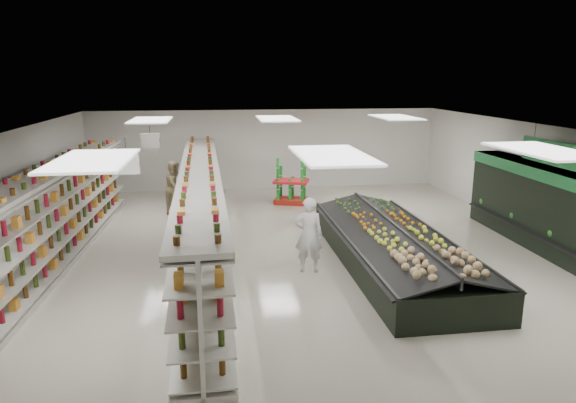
{
  "coord_description": "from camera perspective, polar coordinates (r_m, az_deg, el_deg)",
  "views": [
    {
      "loc": [
        -1.99,
        -12.65,
        4.49
      ],
      "look_at": [
        -0.07,
        0.96,
        1.13
      ],
      "focal_mm": 32.0,
      "sensor_mm": 36.0,
      "label": 1
    }
  ],
  "objects": [
    {
      "name": "produce_island",
      "position": [
        12.78,
        11.63,
        -4.87
      ],
      "size": [
        2.59,
        7.04,
        1.05
      ],
      "rotation": [
        0.0,
        0.0,
        0.01
      ],
      "color": "black",
      "rests_on": "floor"
    },
    {
      "name": "ceiling",
      "position": [
        12.87,
        0.92,
        7.97
      ],
      "size": [
        14.0,
        16.0,
        0.02
      ],
      "primitive_type": "cube",
      "color": "white",
      "rests_on": "wall_back"
    },
    {
      "name": "aisle_sign_near",
      "position": [
        10.94,
        -17.48,
        3.94
      ],
      "size": [
        0.52,
        0.06,
        0.75
      ],
      "color": "white",
      "rests_on": "ceiling"
    },
    {
      "name": "wall_front",
      "position": [
        5.83,
        13.71,
        -16.46
      ],
      "size": [
        14.0,
        0.02,
        3.2
      ],
      "primitive_type": "cube",
      "color": "white",
      "rests_on": "floor"
    },
    {
      "name": "gondola_center",
      "position": [
        13.33,
        -9.6,
        -1.51
      ],
      "size": [
        1.26,
        12.98,
        2.25
      ],
      "rotation": [
        0.0,
        0.0,
        0.02
      ],
      "color": "silver",
      "rests_on": "floor"
    },
    {
      "name": "floor",
      "position": [
        13.57,
        0.87,
        -5.6
      ],
      "size": [
        16.0,
        16.0,
        0.0
      ],
      "primitive_type": "plane",
      "color": "beige",
      "rests_on": "ground"
    },
    {
      "name": "hortifruti_banner",
      "position": [
        13.98,
        28.25,
        4.53
      ],
      "size": [
        0.12,
        3.2,
        0.95
      ],
      "color": "#207939",
      "rests_on": "ceiling"
    },
    {
      "name": "produce_wall_case",
      "position": [
        14.41,
        28.54,
        -1.01
      ],
      "size": [
        0.93,
        8.0,
        2.2
      ],
      "color": "black",
      "rests_on": "floor"
    },
    {
      "name": "wall_left",
      "position": [
        13.91,
        -28.92,
        -0.01
      ],
      "size": [
        0.02,
        16.0,
        3.2
      ],
      "primitive_type": "cube",
      "color": "white",
      "rests_on": "floor"
    },
    {
      "name": "aisle_sign_far",
      "position": [
        14.86,
        -15.06,
        6.54
      ],
      "size": [
        0.52,
        0.06,
        0.75
      ],
      "color": "white",
      "rests_on": "ceiling"
    },
    {
      "name": "shopper_main",
      "position": [
        11.99,
        2.31,
        -3.71
      ],
      "size": [
        0.72,
        0.53,
        1.8
      ],
      "primitive_type": "imported",
      "rotation": [
        0.0,
        0.0,
        2.97
      ],
      "color": "silver",
      "rests_on": "floor"
    },
    {
      "name": "shopper_background",
      "position": [
        17.56,
        -12.42,
        1.57
      ],
      "size": [
        0.82,
        1.0,
        1.78
      ],
      "primitive_type": "imported",
      "rotation": [
        0.0,
        0.0,
        1.19
      ],
      "color": "tan",
      "rests_on": "floor"
    },
    {
      "name": "wall_back",
      "position": [
        20.94,
        -2.51,
        5.79
      ],
      "size": [
        14.0,
        0.02,
        3.2
      ],
      "primitive_type": "cube",
      "color": "white",
      "rests_on": "floor"
    },
    {
      "name": "gondola_left",
      "position": [
        13.1,
        -25.76,
        -2.86
      ],
      "size": [
        1.49,
        13.34,
        2.31
      ],
      "rotation": [
        0.0,
        0.0,
        -0.04
      ],
      "color": "silver",
      "rests_on": "floor"
    },
    {
      "name": "wall_right",
      "position": [
        15.79,
        26.89,
        1.68
      ],
      "size": [
        0.02,
        16.0,
        3.2
      ],
      "primitive_type": "cube",
      "color": "white",
      "rests_on": "floor"
    },
    {
      "name": "soda_endcap",
      "position": [
        18.48,
        0.37,
        2.06
      ],
      "size": [
        1.41,
        1.16,
        1.55
      ],
      "rotation": [
        0.0,
        0.0,
        -0.31
      ],
      "color": "#A12112",
      "rests_on": "floor"
    }
  ]
}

